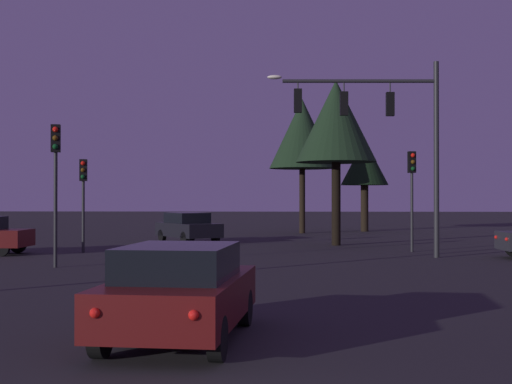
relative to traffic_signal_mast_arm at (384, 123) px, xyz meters
The scene contains 10 objects.
ground_plane 8.45m from the traffic_signal_mast_arm, 136.04° to the left, with size 168.00×168.00×0.00m, color #262326.
traffic_signal_mast_arm is the anchor object (origin of this frame).
traffic_light_corner_left 12.13m from the traffic_signal_mast_arm, 159.64° to the right, with size 0.35×0.38×4.66m.
traffic_light_corner_right 12.46m from the traffic_signal_mast_arm, behind, with size 0.34×0.37×3.87m.
traffic_light_median 3.88m from the traffic_signal_mast_arm, 60.99° to the left, with size 0.34×0.37×4.22m.
car_nearside_lane 16.87m from the traffic_signal_mast_arm, 109.48° to the right, with size 2.21×4.30×1.52m.
car_far_lane 12.82m from the traffic_signal_mast_arm, 136.00° to the left, with size 3.85×4.47×1.52m.
tree_behind_sign 20.61m from the traffic_signal_mast_arm, 85.41° to the left, with size 3.22×3.22×6.28m.
tree_left_far 18.21m from the traffic_signal_mast_arm, 98.37° to the left, with size 4.25×4.25×8.67m.
tree_center_horizon 6.88m from the traffic_signal_mast_arm, 101.10° to the left, with size 3.86×3.86×7.93m.
Camera 1 is at (1.05, -6.34, 2.26)m, focal length 48.11 mm.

